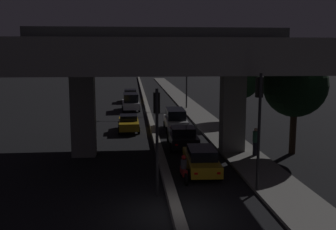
# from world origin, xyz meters

# --- Properties ---
(ground_plane) EXTENTS (200.00, 200.00, 0.00)m
(ground_plane) POSITION_xyz_m (0.00, 0.00, 0.00)
(ground_plane) COLOR black
(median_divider) EXTENTS (0.47, 126.00, 0.38)m
(median_divider) POSITION_xyz_m (0.00, 35.00, 0.19)
(median_divider) COLOR gray
(median_divider) RESTS_ON ground_plane
(sidewalk_right) EXTENTS (2.71, 126.00, 0.15)m
(sidewalk_right) POSITION_xyz_m (5.44, 28.00, 0.08)
(sidewalk_right) COLOR gray
(sidewalk_right) RESTS_ON ground_plane
(elevated_overpass) EXTENTS (17.19, 13.46, 8.33)m
(elevated_overpass) POSITION_xyz_m (0.00, 10.29, 6.34)
(elevated_overpass) COLOR gray
(elevated_overpass) RESTS_ON ground_plane
(traffic_light_left_of_median) EXTENTS (0.30, 0.49, 5.08)m
(traffic_light_left_of_median) POSITION_xyz_m (-0.64, 2.48, 3.46)
(traffic_light_left_of_median) COLOR black
(traffic_light_left_of_median) RESTS_ON ground_plane
(traffic_light_right_of_median) EXTENTS (0.30, 0.49, 5.76)m
(traffic_light_right_of_median) POSITION_xyz_m (4.19, 2.48, 3.90)
(traffic_light_right_of_median) COLOR black
(traffic_light_right_of_median) RESTS_ON ground_plane
(street_lamp) EXTENTS (2.75, 0.32, 8.20)m
(street_lamp) POSITION_xyz_m (4.39, 31.66, 4.88)
(street_lamp) COLOR #2D2D30
(street_lamp) RESTS_ON ground_plane
(car_taxi_yellow_lead) EXTENTS (1.96, 4.81, 1.45)m
(car_taxi_yellow_lead) POSITION_xyz_m (2.08, 5.92, 0.75)
(car_taxi_yellow_lead) COLOR gold
(car_taxi_yellow_lead) RESTS_ON ground_plane
(car_black_second) EXTENTS (2.09, 4.63, 1.47)m
(car_black_second) POSITION_xyz_m (1.80, 12.07, 0.76)
(car_black_second) COLOR black
(car_black_second) RESTS_ON ground_plane
(car_white_third) EXTENTS (1.94, 4.62, 1.87)m
(car_white_third) POSITION_xyz_m (1.98, 18.39, 0.98)
(car_white_third) COLOR silver
(car_white_third) RESTS_ON ground_plane
(car_taxi_yellow_lead_oncoming) EXTENTS (1.92, 4.26, 1.40)m
(car_taxi_yellow_lead_oncoming) POSITION_xyz_m (-2.11, 18.36, 0.72)
(car_taxi_yellow_lead_oncoming) COLOR gold
(car_taxi_yellow_lead_oncoming) RESTS_ON ground_plane
(car_white_second_oncoming) EXTENTS (2.20, 4.76, 2.02)m
(car_white_second_oncoming) POSITION_xyz_m (-1.97, 31.07, 1.06)
(car_white_second_oncoming) COLOR silver
(car_white_second_oncoming) RESTS_ON ground_plane
(car_taxi_yellow_third_oncoming) EXTENTS (2.05, 4.54, 1.74)m
(car_taxi_yellow_third_oncoming) POSITION_xyz_m (-2.05, 39.52, 0.91)
(car_taxi_yellow_third_oncoming) COLOR gold
(car_taxi_yellow_third_oncoming) RESTS_ON ground_plane
(motorcycle_red_filtering_near) EXTENTS (0.33, 2.01, 1.43)m
(motorcycle_red_filtering_near) POSITION_xyz_m (0.88, 4.37, 0.61)
(motorcycle_red_filtering_near) COLOR black
(motorcycle_red_filtering_near) RESTS_ON ground_plane
(pedestrian_on_sidewalk) EXTENTS (0.38, 0.38, 1.79)m
(pedestrian_on_sidewalk) POSITION_xyz_m (6.12, 8.78, 1.05)
(pedestrian_on_sidewalk) COLOR black
(pedestrian_on_sidewalk) RESTS_ON sidewalk_right
(roadside_tree_kerbside_near) EXTENTS (4.20, 4.20, 6.71)m
(roadside_tree_kerbside_near) POSITION_xyz_m (8.89, 9.49, 4.59)
(roadside_tree_kerbside_near) COLOR #2D2116
(roadside_tree_kerbside_near) RESTS_ON ground_plane
(roadside_tree_kerbside_mid) EXTENTS (3.74, 3.74, 5.95)m
(roadside_tree_kerbside_mid) POSITION_xyz_m (8.98, 22.80, 4.06)
(roadside_tree_kerbside_mid) COLOR #2D2116
(roadside_tree_kerbside_mid) RESTS_ON ground_plane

